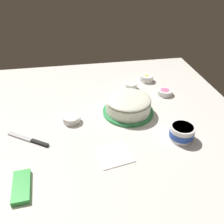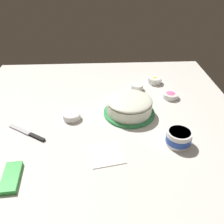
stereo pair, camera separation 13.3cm
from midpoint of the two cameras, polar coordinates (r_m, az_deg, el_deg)
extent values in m
plane|color=silver|center=(1.33, -4.95, -1.96)|extent=(1.54, 1.54, 0.00)
cylinder|color=#339351|center=(1.38, 0.97, 0.04)|extent=(0.28, 0.28, 0.01)
cylinder|color=brown|center=(1.36, 0.99, 1.17)|extent=(0.23, 0.23, 0.05)
cylinder|color=white|center=(1.36, 0.99, 1.35)|extent=(0.25, 0.25, 0.06)
ellipsoid|color=white|center=(1.34, 1.01, 2.81)|extent=(0.25, 0.25, 0.04)
cylinder|color=white|center=(1.21, 12.80, -4.74)|extent=(0.12, 0.12, 0.07)
cylinder|color=#2347B2|center=(1.21, 12.78, -4.87)|extent=(0.12, 0.12, 0.03)
cylinder|color=white|center=(1.19, 12.98, -3.62)|extent=(0.10, 0.10, 0.01)
cube|color=silver|center=(1.31, -23.20, -5.29)|extent=(0.10, 0.13, 0.00)
cube|color=black|center=(1.24, -19.32, -6.85)|extent=(0.07, 0.09, 0.01)
cylinder|color=white|center=(1.33, -12.12, -1.64)|extent=(0.09, 0.09, 0.03)
cylinder|color=blue|center=(1.33, -12.12, -1.59)|extent=(0.08, 0.08, 0.01)
ellipsoid|color=blue|center=(1.33, -12.16, -1.35)|extent=(0.07, 0.07, 0.02)
cylinder|color=white|center=(1.62, 2.04, 5.98)|extent=(0.08, 0.08, 0.04)
cylinder|color=green|center=(1.62, 2.04, 5.98)|extent=(0.07, 0.07, 0.01)
ellipsoid|color=green|center=(1.62, 2.05, 6.20)|extent=(0.05, 0.05, 0.02)
cylinder|color=white|center=(1.57, 9.69, 4.46)|extent=(0.10, 0.10, 0.03)
cylinder|color=pink|center=(1.57, 9.70, 4.57)|extent=(0.08, 0.08, 0.01)
ellipsoid|color=pink|center=(1.57, 9.73, 4.80)|extent=(0.07, 0.07, 0.02)
cylinder|color=white|center=(1.72, 5.78, 7.70)|extent=(0.09, 0.09, 0.04)
cylinder|color=yellow|center=(1.72, 5.79, 7.85)|extent=(0.08, 0.08, 0.01)
ellipsoid|color=yellow|center=(1.72, 5.80, 8.06)|extent=(0.06, 0.06, 0.02)
cube|color=green|center=(1.07, -23.66, -15.61)|extent=(0.16, 0.08, 0.02)
cube|color=white|center=(1.12, -2.98, -9.77)|extent=(0.18, 0.18, 0.01)
camera|label=1|loc=(0.07, -92.86, -1.93)|focal=39.70mm
camera|label=2|loc=(0.07, 87.14, 1.93)|focal=39.70mm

